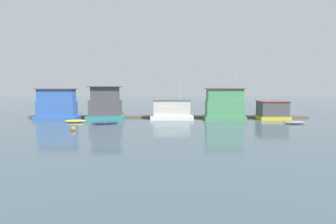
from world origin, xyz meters
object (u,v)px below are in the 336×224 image
at_px(houseboat_teal, 105,105).
at_px(mooring_post_near_left, 70,114).
at_px(buoy_orange, 73,129).
at_px(houseboat_blue, 57,105).
at_px(houseboat_green, 224,105).
at_px(houseboat_white, 172,110).
at_px(houseboat_yellow, 272,110).
at_px(dinghy_grey, 295,122).
at_px(dinghy_yellow, 75,121).
at_px(mooring_post_far_right, 117,115).
at_px(mooring_post_centre, 124,115).
at_px(dinghy_navy, 105,123).

height_order(houseboat_teal, mooring_post_near_left, houseboat_teal).
xyz_separation_m(houseboat_teal, buoy_orange, (-1.44, -11.54, -2.19)).
distance_m(houseboat_blue, buoy_orange, 13.95).
relative_size(houseboat_blue, houseboat_green, 0.91).
distance_m(houseboat_white, houseboat_yellow, 17.72).
bearing_deg(houseboat_green, dinghy_grey, -27.65).
bearing_deg(houseboat_teal, buoy_orange, -97.13).
distance_m(houseboat_teal, dinghy_yellow, 5.83).
height_order(houseboat_teal, houseboat_green, houseboat_green).
xyz_separation_m(dinghy_yellow, dinghy_grey, (34.46, -1.69, 0.03)).
height_order(houseboat_white, dinghy_yellow, houseboat_white).
bearing_deg(dinghy_grey, mooring_post_near_left, 169.65).
height_order(dinghy_grey, mooring_post_far_right, mooring_post_far_right).
xyz_separation_m(houseboat_blue, mooring_post_centre, (11.53, 1.33, -1.85)).
xyz_separation_m(dinghy_yellow, mooring_post_near_left, (-2.78, 5.11, 0.66)).
xyz_separation_m(mooring_post_centre, buoy_orange, (-4.39, -13.13, -0.30)).
relative_size(mooring_post_centre, buoy_orange, 1.97).
height_order(houseboat_teal, dinghy_navy, houseboat_teal).
bearing_deg(dinghy_yellow, houseboat_yellow, 7.32).
bearing_deg(buoy_orange, houseboat_green, 27.42).
xyz_separation_m(houseboat_white, houseboat_green, (9.07, -0.36, 0.99)).
height_order(dinghy_navy, mooring_post_centre, mooring_post_centre).
bearing_deg(mooring_post_far_right, houseboat_blue, -172.59).
distance_m(dinghy_navy, dinghy_grey, 29.21).
xyz_separation_m(dinghy_yellow, buoy_orange, (2.61, -8.01, 0.08)).
relative_size(houseboat_yellow, mooring_post_far_right, 4.15).
distance_m(houseboat_green, houseboat_yellow, 8.74).
bearing_deg(houseboat_yellow, mooring_post_centre, 178.20).
bearing_deg(houseboat_white, mooring_post_near_left, 175.91).
bearing_deg(dinghy_yellow, mooring_post_far_right, 42.04).
bearing_deg(houseboat_green, dinghy_navy, -165.31).
bearing_deg(houseboat_white, mooring_post_far_right, 172.46).
distance_m(houseboat_teal, dinghy_navy, 5.80).
distance_m(dinghy_yellow, dinghy_navy, 5.51).
relative_size(houseboat_white, houseboat_yellow, 1.40).
height_order(houseboat_green, houseboat_yellow, houseboat_green).
xyz_separation_m(houseboat_blue, houseboat_yellow, (37.85, 0.50, -0.88)).
bearing_deg(houseboat_green, mooring_post_far_right, 174.96).
xyz_separation_m(houseboat_yellow, buoy_orange, (-30.71, -12.30, -1.26)).
relative_size(dinghy_yellow, mooring_post_near_left, 2.01).
height_order(houseboat_yellow, mooring_post_near_left, houseboat_yellow).
bearing_deg(mooring_post_centre, mooring_post_far_right, 180.00).
xyz_separation_m(houseboat_blue, dinghy_grey, (38.99, -5.47, -2.19)).
bearing_deg(mooring_post_near_left, dinghy_yellow, -61.48).
xyz_separation_m(houseboat_white, dinghy_navy, (-10.35, -5.45, -1.39)).
distance_m(houseboat_white, mooring_post_far_right, 10.06).
bearing_deg(houseboat_green, houseboat_white, 177.73).
bearing_deg(houseboat_white, houseboat_teal, -178.67).
height_order(houseboat_blue, buoy_orange, houseboat_blue).
distance_m(houseboat_blue, houseboat_teal, 8.59).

